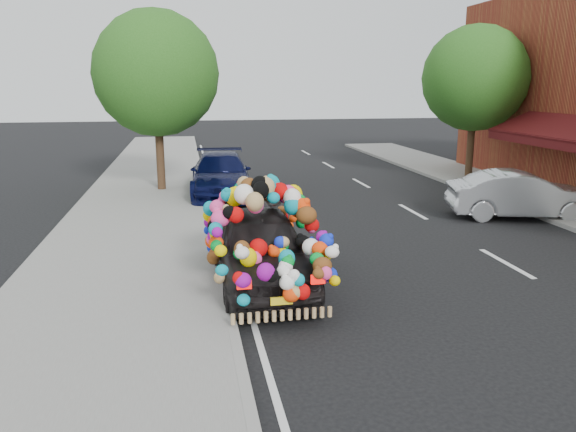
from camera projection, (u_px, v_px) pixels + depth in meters
The scene contains 9 objects.
ground at pixel (341, 273), 11.17m from camera, with size 100.00×100.00×0.00m, color black.
sidewalk at pixel (117, 284), 10.40m from camera, with size 4.00×60.00×0.12m, color gray.
kerb at pixel (222, 277), 10.74m from camera, with size 0.15×60.00×0.13m, color gray.
lane_markings at pixel (506, 263), 11.80m from camera, with size 6.00×50.00×0.01m, color silver, non-canonical shape.
tree_near_sidewalk at pixel (156, 74), 18.68m from camera, with size 4.20×4.20×6.13m.
tree_far_b at pixel (475, 78), 21.26m from camera, with size 4.00×4.00×5.90m.
plush_art_car at pixel (261, 230), 10.34m from camera, with size 2.09×4.35×2.05m.
navy_sedan at pixel (221, 175), 18.90m from camera, with size 1.98×4.86×1.41m, color #070C33.
silver_hatchback at pixel (522, 195), 15.66m from camera, with size 1.39×4.00×1.32m, color #AEB0B5.
Camera 1 is at (-2.95, -10.25, 3.67)m, focal length 35.00 mm.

